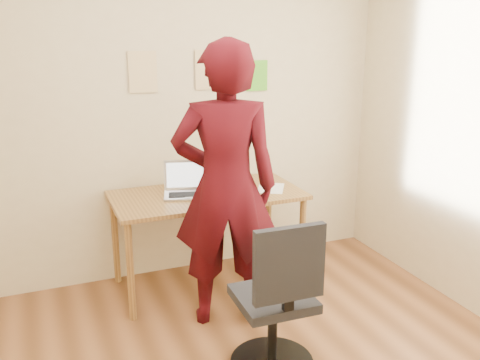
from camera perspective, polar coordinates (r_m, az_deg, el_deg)
name	(u,v)px	position (r m, az deg, el deg)	size (l,w,h in m)	color
room	(265,157)	(2.51, 2.65, 2.46)	(3.58, 3.58, 2.78)	brown
desk	(207,204)	(4.00, -3.51, -2.61)	(1.40, 0.70, 0.74)	olive
laptop	(186,188)	(3.95, -5.77, -0.80)	(0.39, 0.36, 0.23)	#BBBBC3
paper_sheet	(271,188)	(4.10, 3.30, -0.86)	(0.19, 0.28, 0.00)	white
phone	(253,196)	(3.88, 1.39, -1.76)	(0.07, 0.12, 0.01)	black
wall_note_left	(143,72)	(4.05, -10.32, 11.27)	(0.21, 0.00, 0.30)	#E1C286
wall_note_mid	(208,70)	(4.19, -3.39, 11.68)	(0.21, 0.00, 0.30)	#E1C286
wall_note_right	(257,76)	(4.34, 1.83, 11.06)	(0.18, 0.00, 0.24)	#56BB2A
office_chair	(277,308)	(3.11, 4.00, -13.50)	(0.49, 0.49, 0.95)	black
person	(225,187)	(3.43, -1.56, -0.79)	(0.69, 0.45, 1.88)	#3E080E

